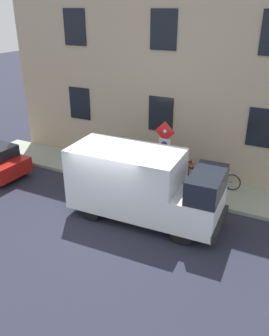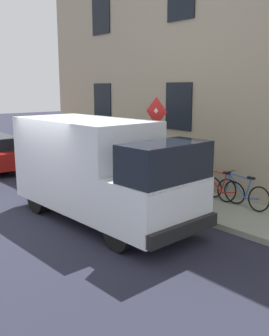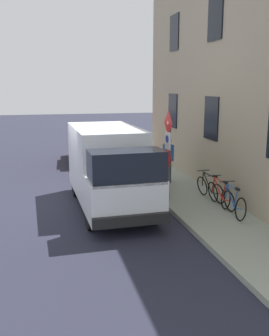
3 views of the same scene
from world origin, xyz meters
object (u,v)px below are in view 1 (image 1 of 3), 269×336
Objects in this scene: bicycle_black at (183,171)px; delivery_van at (142,184)px; sign_post_stacked at (164,150)px; bicycle_red at (201,175)px; bicycle_blue at (219,178)px; pedestrian at (123,154)px; litter_bin at (136,173)px.

delivery_van is at bearing 77.32° from bicycle_black.
sign_post_stacked reaches higher than bicycle_red.
delivery_van is 3.14× the size of bicycle_black.
bicycle_blue is at bearing -54.55° from sign_post_stacked.
litter_bin is at bearing -134.66° from pedestrian.
bicycle_blue is at bearing -93.57° from pedestrian.
bicycle_blue and bicycle_black have the same top height.
bicycle_blue and bicycle_red have the same top height.
bicycle_blue is 1.00× the size of bicycle_black.
sign_post_stacked is 2.72m from bicycle_blue.
litter_bin is at bearing 83.27° from sign_post_stacked.
delivery_van is 2.51m from litter_bin.
bicycle_red and bicycle_black have the same top height.
bicycle_black is at bearing 81.71° from delivery_van.
bicycle_black is (3.26, -0.37, -0.82)m from delivery_van.
delivery_van is (-1.90, 0.03, -0.55)m from sign_post_stacked.
litter_bin is (2.05, 1.23, -0.74)m from delivery_van.
pedestrian is at bearing 127.42° from delivery_van.
bicycle_blue is (1.36, -1.91, -1.37)m from sign_post_stacked.
sign_post_stacked is 1.96m from bicycle_black.
delivery_van is at bearing 63.11° from bicycle_blue.
litter_bin is (-0.60, -0.93, -0.48)m from pedestrian.
litter_bin is at bearing 30.88° from bicycle_black.
sign_post_stacked is 1.98m from delivery_van.
bicycle_red is at bearing -39.60° from sign_post_stacked.
bicycle_red is 1.00× the size of bicycle_black.
delivery_van reaches higher than bicycle_blue.
pedestrian is at bearing 57.42° from litter_bin.
bicycle_red is 2.68m from litter_bin.
bicycle_red is (3.26, -1.16, -0.82)m from delivery_van.
delivery_van is 5.99× the size of litter_bin.
sign_post_stacked is 3.07× the size of litter_bin.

